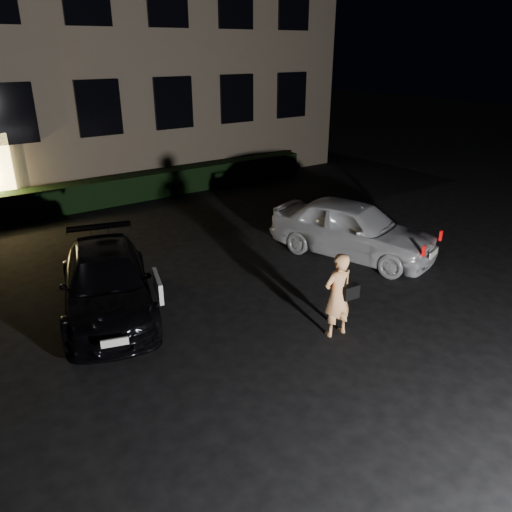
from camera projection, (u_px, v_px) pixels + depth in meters
ground at (337, 347)px, 8.61m from camera, size 80.00×80.00×0.00m
building at (49, 9)px, 17.54m from camera, size 20.00×8.11×12.00m
hedge at (113, 191)px, 16.33m from camera, size 15.00×0.70×0.85m
sedan at (107, 283)px, 9.63m from camera, size 2.75×4.36×1.18m
hatch at (353, 228)px, 12.17m from camera, size 2.85×4.39×1.39m
man at (338, 295)px, 8.72m from camera, size 0.65×0.42×1.57m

